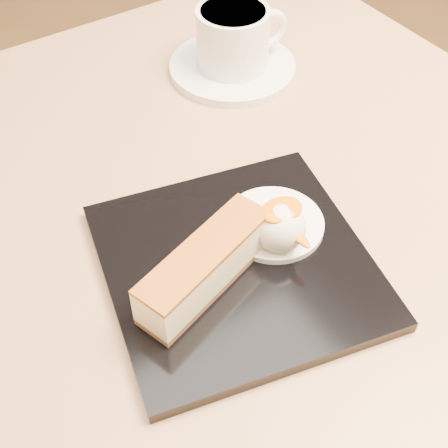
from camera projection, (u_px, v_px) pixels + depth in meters
table at (218, 323)px, 0.69m from camera, size 0.80×0.80×0.72m
dessert_plate at (237, 265)px, 0.54m from camera, size 0.26×0.26×0.01m
cheesecake at (205, 266)px, 0.50m from camera, size 0.14×0.07×0.04m
cream_smear at (274, 224)px, 0.56m from camera, size 0.09×0.09×0.01m
ice_cream_scoop at (280, 227)px, 0.53m from camera, size 0.05×0.05×0.05m
mango_sauce at (282, 210)px, 0.52m from camera, size 0.04×0.03×0.01m
mint_sprig at (231, 217)px, 0.56m from camera, size 0.03×0.02×0.00m
saucer at (232, 67)px, 0.74m from camera, size 0.15×0.15×0.01m
coffee_cup at (234, 36)px, 0.71m from camera, size 0.11×0.08×0.07m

